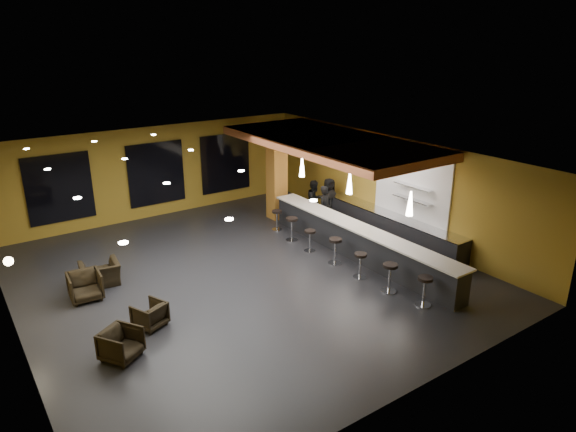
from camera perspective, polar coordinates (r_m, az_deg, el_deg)
floor at (r=15.40m, az=-5.07°, el=-6.69°), size 12.00×13.00×0.10m
ceiling at (r=14.18m, az=-5.50°, el=6.47°), size 12.00×13.00×0.10m
wall_back at (r=20.41m, az=-14.55°, el=4.78°), size 12.00×0.10×3.50m
wall_front at (r=10.05m, az=14.10°, el=-10.89°), size 12.00×0.10×3.50m
wall_left at (r=13.05m, az=-29.04°, el=-5.55°), size 0.10×13.00×3.50m
wall_right at (r=18.29m, az=11.39°, el=3.34°), size 0.10×13.00×3.50m
wood_soffit at (r=17.25m, az=4.54°, el=8.21°), size 3.60×8.00×0.28m
window_left at (r=19.43m, az=-24.06°, el=2.81°), size 2.20×0.06×2.40m
window_center at (r=20.32m, az=-14.42°, el=4.59°), size 2.20×0.06×2.40m
window_right at (r=21.51m, az=-6.95°, el=5.88°), size 2.20×0.06×2.40m
tile_backsplash at (r=17.51m, az=13.58°, el=3.30°), size 0.06×3.20×2.40m
bar_counter at (r=16.42m, az=7.75°, el=-2.96°), size 0.60×8.00×1.00m
bar_top at (r=16.23m, az=7.84°, el=-1.25°), size 0.78×8.10×0.05m
prep_counter at (r=18.10m, az=11.36°, el=-1.24°), size 0.70×6.00×0.86m
prep_top at (r=17.94m, az=11.46°, el=0.12°), size 0.72×6.00×0.03m
wall_shelf_lower at (r=17.40m, az=13.65°, el=1.81°), size 0.30×1.50×0.03m
wall_shelf_upper at (r=17.27m, az=13.77°, el=3.23°), size 0.30×1.50×0.03m
column at (r=19.45m, az=-1.26°, el=4.70°), size 0.60×0.60×3.50m
wall_sconce at (r=13.51m, az=-28.64°, el=-4.44°), size 0.22×0.22×0.22m
pendant_0 at (r=14.48m, az=13.41°, el=1.36°), size 0.20×0.20×0.70m
pendant_1 at (r=16.16m, az=6.86°, el=3.66°), size 0.20×0.20×0.70m
pendant_2 at (r=18.03m, az=1.57°, el=5.47°), size 0.20×0.20×0.70m
staff_a at (r=18.46m, az=4.16°, el=0.85°), size 0.68×0.52×1.66m
staff_b at (r=19.45m, az=2.96°, el=1.73°), size 0.88×0.76×1.58m
staff_c at (r=19.72m, az=4.56°, el=1.96°), size 0.78×0.51×1.59m
armchair_a at (r=12.11m, az=-18.05°, el=-13.38°), size 1.05×1.05×0.70m
armchair_b at (r=13.11m, az=-15.12°, el=-10.53°), size 0.89×0.90×0.63m
armchair_c at (r=14.86m, az=-21.61°, el=-7.26°), size 0.87×0.90×0.77m
armchair_d at (r=15.55m, az=-20.15°, el=-6.04°), size 1.13×1.02×0.68m
bar_stool_0 at (r=13.92m, az=14.94°, el=-7.67°), size 0.42×0.42×0.83m
bar_stool_1 at (r=14.41m, az=11.25°, el=-6.36°), size 0.42×0.42×0.84m
bar_stool_2 at (r=15.09m, az=8.04°, el=-5.11°), size 0.39×0.39×0.77m
bar_stool_3 at (r=15.87m, az=5.27°, el=-3.53°), size 0.42×0.42×0.84m
bar_stool_4 at (r=16.74m, az=2.46°, el=-2.44°), size 0.37×0.37×0.74m
bar_stool_5 at (r=17.57m, az=0.43°, el=-1.14°), size 0.42×0.42×0.83m
bar_stool_6 at (r=18.55m, az=-1.24°, el=-0.17°), size 0.38×0.38×0.74m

